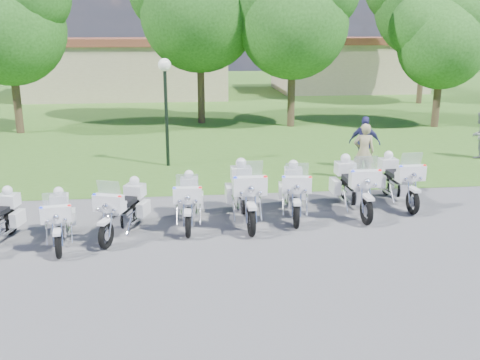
{
  "coord_description": "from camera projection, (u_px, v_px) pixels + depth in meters",
  "views": [
    {
      "loc": [
        -2.13,
        -12.03,
        4.71
      ],
      "look_at": [
        -0.69,
        1.2,
        0.95
      ],
      "focal_mm": 40.0,
      "sensor_mm": 36.0,
      "label": 1
    }
  ],
  "objects": [
    {
      "name": "motorcycle_3",
      "position": [
        189.0,
        200.0,
        13.26
      ],
      "size": [
        0.77,
        2.2,
        1.48
      ],
      "rotation": [
        0.0,
        0.0,
        3.1
      ],
      "color": "black",
      "rests_on": "ground"
    },
    {
      "name": "tree_0",
      "position": [
        7.0,
        18.0,
        23.8
      ],
      "size": [
        5.89,
        5.03,
        7.86
      ],
      "color": "#38281C",
      "rests_on": "ground"
    },
    {
      "name": "bystander_a",
      "position": [
        364.0,
        152.0,
        17.1
      ],
      "size": [
        0.74,
        0.56,
        1.84
      ],
      "primitive_type": "imported",
      "rotation": [
        0.0,
        0.0,
        2.95
      ],
      "color": "tan",
      "rests_on": "ground"
    },
    {
      "name": "motorcycle_5",
      "position": [
        294.0,
        190.0,
        13.9
      ],
      "size": [
        0.99,
        2.36,
        1.59
      ],
      "rotation": [
        0.0,
        0.0,
        2.99
      ],
      "color": "black",
      "rests_on": "ground"
    },
    {
      "name": "motorcycle_6",
      "position": [
        354.0,
        185.0,
        14.19
      ],
      "size": [
        0.84,
        2.54,
        1.7
      ],
      "rotation": [
        0.0,
        0.0,
        3.15
      ],
      "color": "black",
      "rests_on": "ground"
    },
    {
      "name": "lamp_post",
      "position": [
        165.0,
        85.0,
        18.36
      ],
      "size": [
        0.44,
        0.44,
        3.77
      ],
      "color": "black",
      "rests_on": "ground"
    },
    {
      "name": "motorcycle_2",
      "position": [
        123.0,
        208.0,
        12.63
      ],
      "size": [
        1.2,
        2.15,
        1.5
      ],
      "rotation": [
        0.0,
        0.0,
        2.81
      ],
      "color": "black",
      "rests_on": "ground"
    },
    {
      "name": "motorcycle_7",
      "position": [
        398.0,
        179.0,
        14.9
      ],
      "size": [
        0.81,
        2.4,
        1.61
      ],
      "rotation": [
        0.0,
        0.0,
        3.17
      ],
      "color": "black",
      "rests_on": "ground"
    },
    {
      "name": "motorcycle_1",
      "position": [
        59.0,
        219.0,
        12.07
      ],
      "size": [
        0.89,
        2.08,
        1.4
      ],
      "rotation": [
        0.0,
        0.0,
        3.3
      ],
      "color": "black",
      "rests_on": "ground"
    },
    {
      "name": "bystander_b",
      "position": [
        480.0,
        135.0,
        20.07
      ],
      "size": [
        1.08,
        1.03,
        1.75
      ],
      "primitive_type": "imported",
      "rotation": [
        0.0,
        0.0,
        -2.54
      ],
      "color": "slate",
      "rests_on": "ground"
    },
    {
      "name": "tree_2",
      "position": [
        292.0,
        13.0,
        25.47
      ],
      "size": [
        6.19,
        5.28,
        8.25
      ],
      "color": "#38281C",
      "rests_on": "ground"
    },
    {
      "name": "bystander_c",
      "position": [
        365.0,
        143.0,
        18.49
      ],
      "size": [
        1.16,
        0.91,
        1.83
      ],
      "primitive_type": "imported",
      "rotation": [
        0.0,
        0.0,
        2.64
      ],
      "color": "navy",
      "rests_on": "ground"
    },
    {
      "name": "grass_lawn",
      "position": [
        211.0,
        96.0,
        38.84
      ],
      "size": [
        100.0,
        48.0,
        0.01
      ],
      "primitive_type": "cube",
      "color": "#3B6620",
      "rests_on": "ground"
    },
    {
      "name": "motorcycle_4",
      "position": [
        245.0,
        193.0,
        13.48
      ],
      "size": [
        0.87,
        2.63,
        1.76
      ],
      "rotation": [
        0.0,
        0.0,
        3.16
      ],
      "color": "black",
      "rests_on": "ground"
    },
    {
      "name": "building_west",
      "position": [
        127.0,
        67.0,
        38.61
      ],
      "size": [
        14.56,
        8.32,
        4.1
      ],
      "color": "tan",
      "rests_on": "ground"
    },
    {
      "name": "ground",
      "position": [
        273.0,
        230.0,
        13.01
      ],
      "size": [
        100.0,
        100.0,
        0.0
      ],
      "primitive_type": "plane",
      "color": "#5E5E63",
      "rests_on": "ground"
    },
    {
      "name": "tree_1",
      "position": [
        198.0,
        1.0,
        26.26
      ],
      "size": [
        6.88,
        5.87,
        9.17
      ],
      "color": "#38281C",
      "rests_on": "ground"
    },
    {
      "name": "tree_3",
      "position": [
        442.0,
        36.0,
        25.61
      ],
      "size": [
        4.99,
        4.26,
        6.66
      ],
      "color": "#38281C",
      "rests_on": "ground"
    },
    {
      "name": "building_east",
      "position": [
        347.0,
        64.0,
        42.29
      ],
      "size": [
        11.44,
        7.28,
        4.1
      ],
      "color": "tan",
      "rests_on": "ground"
    }
  ]
}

